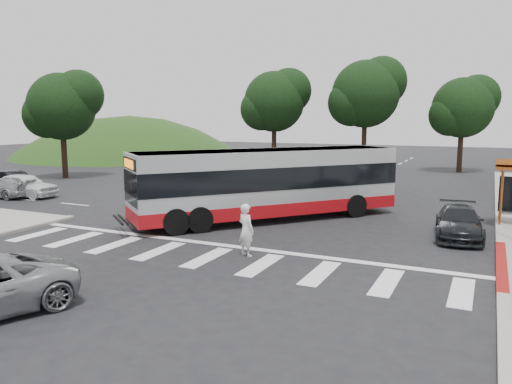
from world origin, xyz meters
The scene contains 15 objects.
ground centered at (0.00, 0.00, 0.00)m, with size 140.00×140.00×0.00m, color black.
curb_east centered at (9.00, 8.00, 0.07)m, with size 0.30×40.00×0.15m, color #9E9991.
curb_east_red centered at (9.00, -2.00, 0.08)m, with size 0.32×6.00×0.15m, color maroon.
hillside_nw centered at (-32.00, 30.00, 0.00)m, with size 44.00×44.00×10.00m, color #243D13.
crosswalk_ladder centered at (0.00, -5.00, 0.01)m, with size 18.00×2.60×0.01m, color silver.
tree_north_a centered at (-1.92, 26.07, 6.92)m, with size 6.60×6.15×10.17m.
tree_north_b centered at (6.07, 28.06, 5.66)m, with size 5.72×5.33×8.43m.
tree_north_c centered at (-9.92, 24.06, 6.29)m, with size 6.16×5.74×9.30m.
tree_west_a centered at (-21.93, 10.06, 5.66)m, with size 5.72×5.33×8.43m.
transit_bus centered at (-0.78, 1.82, 1.63)m, with size 2.73×12.58×3.25m, color #B2B4B6, non-canonical shape.
pedestrian centered at (1.08, -4.21, 0.91)m, with size 0.66×0.43×1.81m, color white.
dark_sedan centered at (7.50, 1.77, 0.61)m, with size 1.72×4.24×1.23m, color black.
west_car_white centered at (-16.62, 1.65, 0.71)m, with size 1.69×4.19×1.43m, color white.
west_car_black centered at (-19.80, 3.51, 0.62)m, with size 1.32×3.79×1.25m, color black.
west_car_silver centered at (-17.69, 1.00, 0.59)m, with size 1.65×4.06×1.18m, color #939698.
Camera 1 is at (8.49, -19.10, 4.68)m, focal length 35.00 mm.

